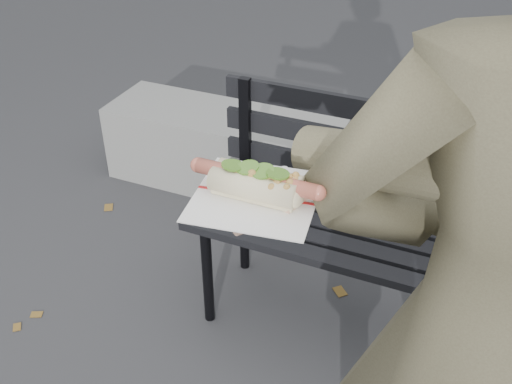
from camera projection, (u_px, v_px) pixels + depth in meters
park_bench at (406, 218)px, 2.06m from camera, size 1.50×0.44×0.88m
concrete_block at (224, 150)px, 3.09m from camera, size 1.20×0.40×0.40m
person at (494, 344)px, 1.04m from camera, size 0.79×0.62×1.90m
held_hotdog at (394, 178)px, 0.90m from camera, size 0.63×0.32×0.20m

